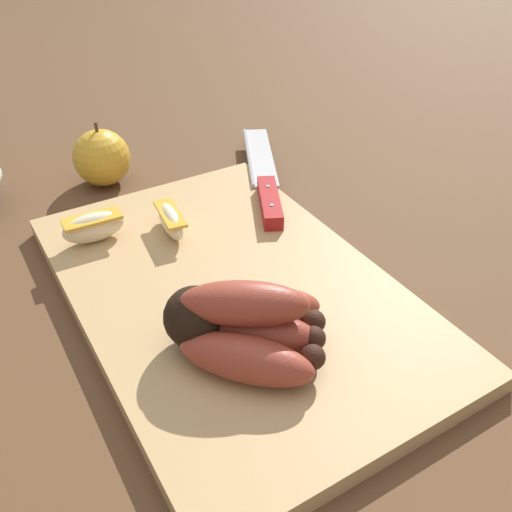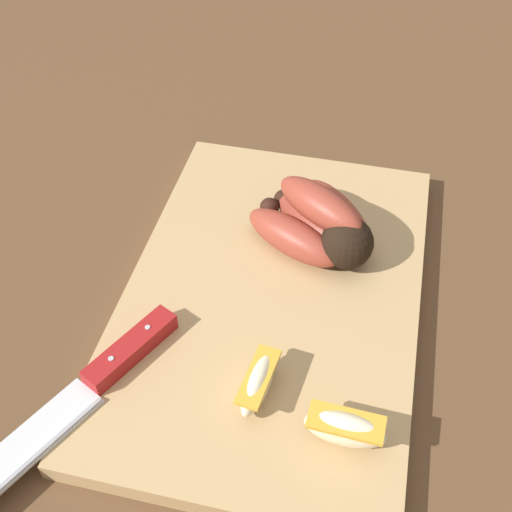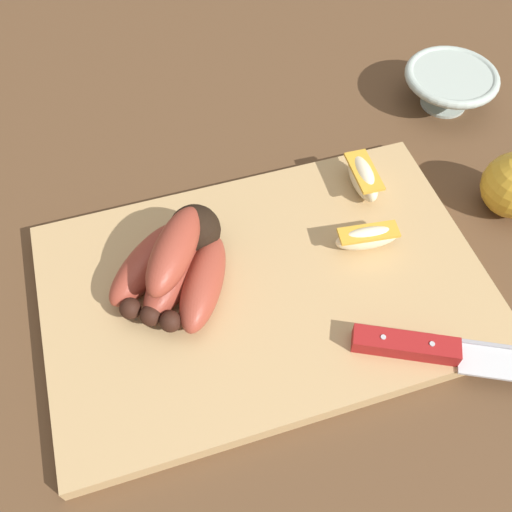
% 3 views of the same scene
% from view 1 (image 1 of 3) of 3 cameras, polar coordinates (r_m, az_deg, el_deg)
% --- Properties ---
extents(ground_plane, '(6.00, 6.00, 0.00)m').
position_cam_1_polar(ground_plane, '(0.58, -3.15, -3.68)').
color(ground_plane, brown).
extents(cutting_board, '(0.45, 0.29, 0.02)m').
position_cam_1_polar(cutting_board, '(0.56, -2.73, -3.81)').
color(cutting_board, tan).
rests_on(cutting_board, ground_plane).
extents(banana_bunch, '(0.15, 0.15, 0.07)m').
position_cam_1_polar(banana_bunch, '(0.47, -1.46, -6.99)').
color(banana_bunch, black).
rests_on(banana_bunch, cutting_board).
extents(chefs_knife, '(0.26, 0.15, 0.02)m').
position_cam_1_polar(chefs_knife, '(0.72, 0.98, 7.30)').
color(chefs_knife, silver).
rests_on(chefs_knife, cutting_board).
extents(apple_wedge_near, '(0.03, 0.07, 0.03)m').
position_cam_1_polar(apple_wedge_near, '(0.64, -16.25, 2.89)').
color(apple_wedge_near, beige).
rests_on(apple_wedge_near, cutting_board).
extents(apple_wedge_middle, '(0.07, 0.03, 0.03)m').
position_cam_1_polar(apple_wedge_middle, '(0.63, -8.69, 3.61)').
color(apple_wedge_middle, beige).
rests_on(apple_wedge_middle, cutting_board).
extents(whole_apple, '(0.08, 0.08, 0.09)m').
position_cam_1_polar(whole_apple, '(0.79, -15.46, 9.64)').
color(whole_apple, gold).
rests_on(whole_apple, ground_plane).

